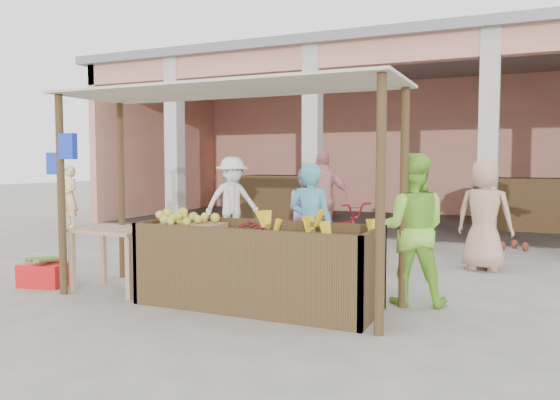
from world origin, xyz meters
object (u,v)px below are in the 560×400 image
at_px(fruit_stall, 258,270).
at_px(motorcycle, 331,231).
at_px(side_table, 115,240).
at_px(vendor_green, 411,225).
at_px(vendor_blue, 311,222).
at_px(red_crate, 45,274).

bearing_deg(fruit_stall, motorcycle, 91.24).
bearing_deg(side_table, vendor_green, 16.54).
bearing_deg(vendor_green, fruit_stall, 16.44).
distance_m(fruit_stall, side_table, 1.91).
xyz_separation_m(fruit_stall, motorcycle, (-0.06, 2.66, 0.11)).
bearing_deg(motorcycle, fruit_stall, -154.40).
distance_m(side_table, vendor_green, 3.50).
height_order(vendor_blue, vendor_green, vendor_green).
bearing_deg(vendor_blue, motorcycle, -78.03).
bearing_deg(motorcycle, vendor_green, -115.96).
bearing_deg(red_crate, vendor_blue, 9.95).
relative_size(side_table, motorcycle, 0.50).
height_order(fruit_stall, red_crate, fruit_stall).
bearing_deg(side_table, vendor_blue, 30.19).
bearing_deg(vendor_blue, side_table, 30.03).
height_order(fruit_stall, vendor_blue, vendor_blue).
xyz_separation_m(vendor_blue, motorcycle, (-0.28, 1.62, -0.32)).
relative_size(red_crate, motorcycle, 0.29).
height_order(red_crate, motorcycle, motorcycle).
bearing_deg(fruit_stall, side_table, -177.62).
bearing_deg(fruit_stall, vendor_blue, 77.89).
relative_size(vendor_green, motorcycle, 0.90).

